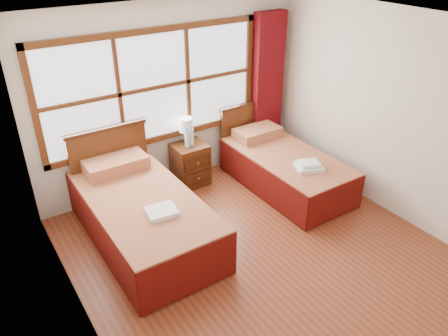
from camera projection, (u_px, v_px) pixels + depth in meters
floor at (268, 260)px, 5.04m from camera, size 4.50×4.50×0.00m
ceiling at (282, 29)px, 3.78m from camera, size 4.50×4.50×0.00m
wall_back at (171, 97)px, 6.05m from camera, size 4.00×0.00×4.00m
wall_left at (77, 227)px, 3.45m from camera, size 0.00×4.50×4.50m
wall_right at (400, 119)px, 5.37m from camera, size 0.00×4.50×4.50m
window at (155, 87)px, 5.80m from camera, size 3.16×0.06×1.56m
curtain at (267, 88)px, 6.78m from camera, size 0.50×0.16×2.30m
bed_left at (141, 214)px, 5.26m from camera, size 1.16×2.24×1.13m
bed_right at (283, 167)px, 6.36m from camera, size 1.02×2.04×0.99m
nightstand at (190, 164)px, 6.40m from camera, size 0.47×0.47×0.63m
towels_left at (162, 211)px, 4.81m from camera, size 0.36×0.33×0.05m
towels_right at (309, 166)px, 5.83m from camera, size 0.43×0.41×0.10m
lamp at (186, 126)px, 6.16m from camera, size 0.20×0.20×0.39m
bottle_near at (187, 139)px, 6.15m from camera, size 0.07×0.07×0.27m
bottle_far at (191, 137)px, 6.20m from camera, size 0.07×0.07×0.28m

